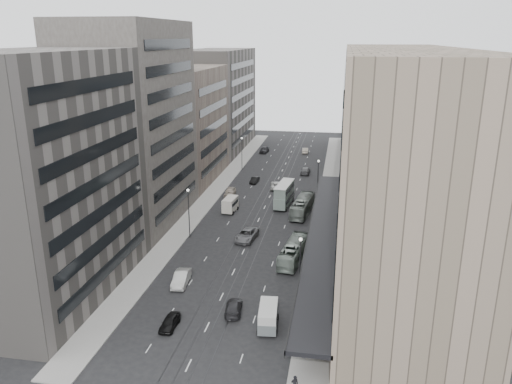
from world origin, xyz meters
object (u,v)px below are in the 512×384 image
Objects in this scene: bus_far at (302,206)px; bus_near at (294,251)px; panel_van at (230,204)px; vw_microbus at (268,316)px; sedan_0 at (170,322)px; sedan_1 at (181,278)px; pedestrian at (295,384)px; double_decker at (284,194)px; sedan_2 at (247,235)px.

bus_near is at bearing 97.90° from bus_far.
bus_near reaches higher than panel_van.
vw_microbus is 11.11m from sedan_0.
panel_van is at bearing 85.01° from sedan_1.
pedestrian is (3.42, -48.88, -0.47)m from bus_far.
vw_microbus is (-0.62, -38.32, -0.10)m from bus_far.
sedan_1 is at bearing -64.13° from pedestrian.
double_decker is 4.56× the size of pedestrian.
bus_near is 24.70m from double_decker.
bus_near is 17.03m from sedan_1.
bus_far is 15.88m from sedan_2.
bus_far is 1.86× the size of sedan_2.
vw_microbus is at bearing 11.07° from sedan_0.
sedan_1 is (-9.63, -34.05, -1.61)m from double_decker.
sedan_2 is at bearing 101.44° from vw_microbus.
sedan_0 is at bearing -91.02° from sedan_2.
panel_van is 39.09m from sedan_0.
double_decker is 2.15× the size of sedan_0.
pedestrian is at bearing -65.25° from sedan_2.
panel_van is at bearing -145.37° from double_decker.
pedestrian is (4.05, -10.56, -0.37)m from vw_microbus.
sedan_2 is (3.73, 26.48, 0.16)m from sedan_0.
vw_microbus is at bearing -79.51° from double_decker.
bus_near is at bearing 30.22° from sedan_1.
pedestrian is (16.79, -47.62, -0.44)m from panel_van.
bus_near is 5.63× the size of pedestrian.
panel_van is at bearing 93.51° from sedan_0.
double_decker is 1.42× the size of sedan_2.
vw_microbus is 11.32m from pedestrian.
panel_van reaches higher than vw_microbus.
pedestrian reaches higher than sedan_1.
pedestrian is (2.97, -28.49, -0.38)m from bus_near.
sedan_2 reaches higher than sedan_0.
sedan_1 is at bearing -99.69° from double_decker.
bus_far is at bearing 10.31° from panel_van.
bus_far is 2.23× the size of vw_microbus.
double_decker is 1.87× the size of panel_van.
sedan_1 is (-13.49, -30.14, -0.71)m from bus_far.
panel_van is 13.75m from sedan_2.
bus_near reaches higher than sedan_2.
sedan_2 is at bearing -61.17° from panel_van.
bus_far is at bearing 84.17° from vw_microbus.
pedestrian is at bearing 103.69° from bus_near.
vw_microbus reaches higher than sedan_2.
bus_far is 41.92m from sedan_0.
panel_van reaches higher than sedan_0.
sedan_0 is 2.12× the size of pedestrian.
pedestrian is at bearing -29.04° from sedan_0.
panel_van is (-12.74, 37.06, 0.07)m from vw_microbus.
vw_microbus is 1.26× the size of sedan_0.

